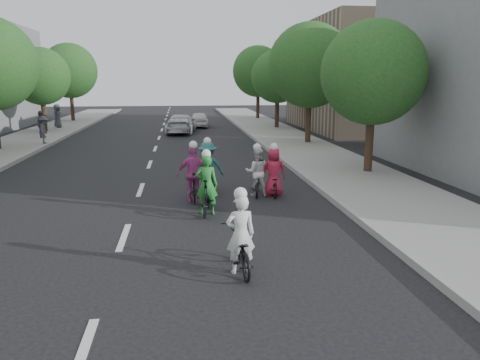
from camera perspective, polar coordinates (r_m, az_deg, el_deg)
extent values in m
plane|color=black|center=(11.66, -13.98, -6.77)|extent=(120.00, 120.00, 0.00)
cube|color=#999993|center=(22.55, -26.50, 1.59)|extent=(0.18, 80.00, 0.18)
cube|color=gray|center=(22.27, 10.05, 2.53)|extent=(4.00, 80.00, 0.15)
cube|color=#999993|center=(21.77, 5.14, 2.49)|extent=(0.18, 80.00, 0.18)
cube|color=gray|center=(37.88, 15.75, 12.08)|extent=(10.00, 14.00, 8.00)
cylinder|color=black|center=(36.35, -22.75, 7.10)|extent=(0.32, 0.32, 2.27)
sphere|color=#1B531E|center=(36.27, -23.12, 11.56)|extent=(4.00, 4.00, 4.00)
cylinder|color=black|center=(45.07, -19.76, 8.24)|extent=(0.32, 0.32, 2.48)
sphere|color=#1B531E|center=(45.01, -20.07, 12.41)|extent=(4.80, 4.80, 4.80)
cylinder|color=black|center=(19.22, 15.44, 3.99)|extent=(0.32, 0.32, 2.27)
sphere|color=#1B531E|center=(19.05, 15.93, 12.47)|extent=(4.00, 4.00, 4.00)
cylinder|color=black|center=(27.68, 8.31, 6.86)|extent=(0.32, 0.32, 2.48)
sphere|color=#1B531E|center=(27.58, 8.52, 13.66)|extent=(4.80, 4.80, 4.80)
cylinder|color=black|center=(36.41, 4.52, 8.00)|extent=(0.32, 0.32, 2.27)
sphere|color=#1B531E|center=(36.32, 4.59, 12.47)|extent=(4.00, 4.00, 4.00)
cylinder|color=black|center=(45.24, 2.19, 8.94)|extent=(0.32, 0.32, 2.48)
sphere|color=#1B531E|center=(45.18, 2.22, 13.10)|extent=(4.80, 4.80, 4.80)
imported|color=black|center=(13.21, -4.08, -1.89)|extent=(0.74, 1.76, 1.03)
imported|color=#258A30|center=(13.03, -4.08, -0.58)|extent=(0.67, 0.50, 1.69)
sphere|color=white|center=(12.87, -4.14, 3.19)|extent=(0.26, 0.26, 0.26)
imported|color=black|center=(15.72, -3.96, 0.51)|extent=(0.84, 1.90, 1.10)
imported|color=#226466|center=(15.56, -3.95, 1.54)|extent=(1.20, 0.82, 1.71)
sphere|color=white|center=(15.43, -4.00, 4.74)|extent=(0.26, 0.26, 0.26)
imported|color=black|center=(15.33, 4.05, -0.34)|extent=(0.64, 1.58, 0.81)
imported|color=#B11C37|center=(15.16, 4.15, 1.00)|extent=(0.80, 0.55, 1.58)
sphere|color=white|center=(15.02, 4.19, 4.03)|extent=(0.26, 0.26, 0.26)
imported|color=black|center=(14.62, -5.63, -0.73)|extent=(0.47, 1.57, 0.94)
imported|color=#C34598|center=(14.43, -5.65, 0.75)|extent=(1.03, 0.45, 1.75)
sphere|color=white|center=(14.29, -5.73, 4.27)|extent=(0.26, 0.26, 0.26)
imported|color=black|center=(9.27, -0.02, -8.48)|extent=(0.71, 1.71, 0.88)
imported|color=white|center=(9.06, 0.06, -6.65)|extent=(0.60, 0.42, 1.57)
sphere|color=white|center=(8.83, 0.06, -1.72)|extent=(0.26, 0.26, 0.26)
imported|color=black|center=(15.31, 2.00, -0.34)|extent=(0.75, 1.60, 0.81)
imported|color=silver|center=(15.14, 2.07, 0.99)|extent=(0.84, 0.70, 1.57)
sphere|color=white|center=(15.01, 2.09, 4.00)|extent=(0.26, 0.26, 0.26)
imported|color=silver|center=(33.65, -7.19, 6.81)|extent=(2.36, 4.78, 1.34)
imported|color=white|center=(37.97, -4.98, 7.36)|extent=(1.64, 3.67, 1.23)
imported|color=#575463|center=(29.00, -22.76, 5.66)|extent=(0.72, 1.08, 1.56)
imported|color=#565462|center=(32.02, -23.11, 6.26)|extent=(0.44, 1.00, 1.69)
imported|color=#494956|center=(38.57, -21.37, 7.30)|extent=(0.84, 1.01, 1.78)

